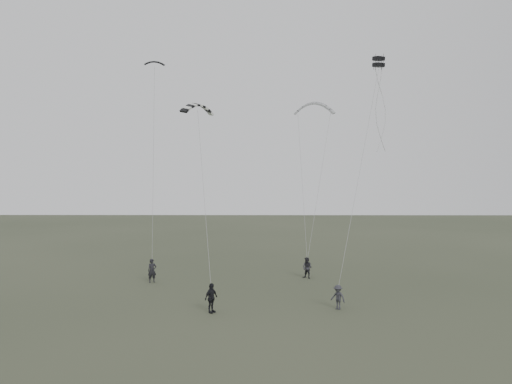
{
  "coord_description": "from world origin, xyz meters",
  "views": [
    {
      "loc": [
        1.52,
        -31.98,
        8.29
      ],
      "look_at": [
        1.22,
        5.25,
        6.99
      ],
      "focal_mm": 35.0,
      "sensor_mm": 36.0,
      "label": 1
    }
  ],
  "objects_px": {
    "flyer_center": "(211,298)",
    "kite_box": "(379,62)",
    "flyer_right": "(307,268)",
    "kite_striped": "(198,105)",
    "flyer_left": "(152,271)",
    "kite_pale_large": "(314,103)",
    "flyer_far": "(338,297)",
    "kite_dark_small": "(154,62)"
  },
  "relations": [
    {
      "from": "flyer_right",
      "to": "kite_box",
      "type": "distance_m",
      "value": 16.59
    },
    {
      "from": "kite_pale_large",
      "to": "flyer_far",
      "type": "bearing_deg",
      "value": -78.59
    },
    {
      "from": "flyer_right",
      "to": "kite_dark_small",
      "type": "height_order",
      "value": "kite_dark_small"
    },
    {
      "from": "flyer_left",
      "to": "flyer_center",
      "type": "bearing_deg",
      "value": -83.31
    },
    {
      "from": "flyer_right",
      "to": "flyer_center",
      "type": "height_order",
      "value": "flyer_center"
    },
    {
      "from": "kite_dark_small",
      "to": "flyer_center",
      "type": "bearing_deg",
      "value": -73.97
    },
    {
      "from": "kite_pale_large",
      "to": "kite_box",
      "type": "xyz_separation_m",
      "value": [
        3.27,
        -11.7,
        1.26
      ]
    },
    {
      "from": "flyer_right",
      "to": "kite_box",
      "type": "height_order",
      "value": "kite_box"
    },
    {
      "from": "flyer_center",
      "to": "flyer_far",
      "type": "xyz_separation_m",
      "value": [
        7.73,
        0.82,
        -0.13
      ]
    },
    {
      "from": "flyer_center",
      "to": "flyer_far",
      "type": "relative_size",
      "value": 1.18
    },
    {
      "from": "flyer_left",
      "to": "kite_pale_large",
      "type": "bearing_deg",
      "value": 8.54
    },
    {
      "from": "kite_dark_small",
      "to": "kite_box",
      "type": "distance_m",
      "value": 18.04
    },
    {
      "from": "kite_dark_small",
      "to": "kite_pale_large",
      "type": "height_order",
      "value": "kite_dark_small"
    },
    {
      "from": "flyer_left",
      "to": "flyer_far",
      "type": "bearing_deg",
      "value": -55.94
    },
    {
      "from": "kite_striped",
      "to": "flyer_far",
      "type": "bearing_deg",
      "value": -75.64
    },
    {
      "from": "flyer_right",
      "to": "kite_striped",
      "type": "distance_m",
      "value": 15.38
    },
    {
      "from": "flyer_left",
      "to": "kite_dark_small",
      "type": "xyz_separation_m",
      "value": [
        -0.39,
        3.25,
        16.66
      ]
    },
    {
      "from": "kite_pale_large",
      "to": "kite_box",
      "type": "distance_m",
      "value": 12.21
    },
    {
      "from": "kite_pale_large",
      "to": "kite_box",
      "type": "height_order",
      "value": "kite_box"
    },
    {
      "from": "flyer_far",
      "to": "kite_striped",
      "type": "height_order",
      "value": "kite_striped"
    },
    {
      "from": "flyer_far",
      "to": "kite_pale_large",
      "type": "distance_m",
      "value": 21.99
    },
    {
      "from": "kite_dark_small",
      "to": "kite_pale_large",
      "type": "distance_m",
      "value": 15.23
    },
    {
      "from": "flyer_far",
      "to": "kite_dark_small",
      "type": "relative_size",
      "value": 0.92
    },
    {
      "from": "flyer_right",
      "to": "kite_dark_small",
      "type": "relative_size",
      "value": 1.03
    },
    {
      "from": "flyer_right",
      "to": "kite_box",
      "type": "xyz_separation_m",
      "value": [
        4.59,
        -4.09,
        15.41
      ]
    },
    {
      "from": "flyer_right",
      "to": "kite_dark_small",
      "type": "bearing_deg",
      "value": -152.66
    },
    {
      "from": "kite_pale_large",
      "to": "kite_box",
      "type": "bearing_deg",
      "value": -61.95
    },
    {
      "from": "flyer_right",
      "to": "flyer_center",
      "type": "bearing_deg",
      "value": -89.08
    },
    {
      "from": "kite_pale_large",
      "to": "kite_striped",
      "type": "height_order",
      "value": "kite_pale_large"
    },
    {
      "from": "flyer_left",
      "to": "flyer_right",
      "type": "relative_size",
      "value": 1.08
    },
    {
      "from": "flyer_right",
      "to": "kite_striped",
      "type": "relative_size",
      "value": 0.64
    },
    {
      "from": "flyer_left",
      "to": "kite_striped",
      "type": "xyz_separation_m",
      "value": [
        3.77,
        -1.76,
        12.44
      ]
    },
    {
      "from": "kite_dark_small",
      "to": "kite_striped",
      "type": "xyz_separation_m",
      "value": [
        4.16,
        -5.01,
        -4.22
      ]
    },
    {
      "from": "flyer_right",
      "to": "flyer_center",
      "type": "relative_size",
      "value": 0.95
    },
    {
      "from": "flyer_far",
      "to": "flyer_center",
      "type": "bearing_deg",
      "value": -132.88
    },
    {
      "from": "flyer_center",
      "to": "kite_dark_small",
      "type": "relative_size",
      "value": 1.08
    },
    {
      "from": "flyer_far",
      "to": "kite_dark_small",
      "type": "xyz_separation_m",
      "value": [
        -13.48,
        10.79,
        16.81
      ]
    },
    {
      "from": "flyer_left",
      "to": "flyer_center",
      "type": "distance_m",
      "value": 9.93
    },
    {
      "from": "flyer_center",
      "to": "kite_box",
      "type": "xyz_separation_m",
      "value": [
        11.3,
        5.87,
        15.36
      ]
    },
    {
      "from": "flyer_center",
      "to": "kite_dark_small",
      "type": "xyz_separation_m",
      "value": [
        -5.75,
        11.61,
        16.68
      ]
    },
    {
      "from": "kite_striped",
      "to": "kite_box",
      "type": "height_order",
      "value": "kite_box"
    },
    {
      "from": "flyer_right",
      "to": "flyer_far",
      "type": "relative_size",
      "value": 1.11
    }
  ]
}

